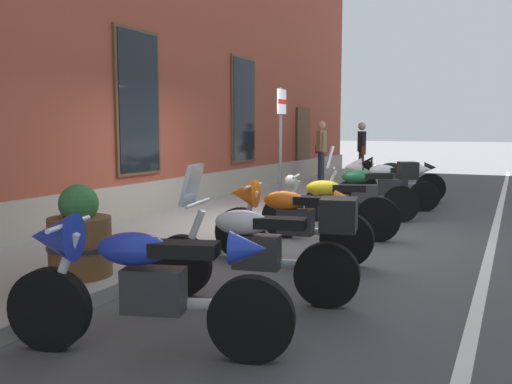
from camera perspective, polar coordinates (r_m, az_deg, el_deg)
The scene contains 14 objects.
ground_plane at distance 8.77m, azimuth 1.58°, elevation -4.29°, with size 140.00×140.00×0.00m, color #424244.
sidewalk at distance 9.34m, azimuth -5.64°, elevation -3.21°, with size 30.51×2.56×0.14m, color gray.
lane_stripe at distance 8.06m, azimuth 23.00°, elevation -5.74°, with size 30.51×0.12×0.01m, color silver.
motorcycle_blue_sport at distance 4.12m, azimuth -12.33°, elevation -8.79°, with size 0.84×2.08×1.04m.
motorcycle_silver_touring at distance 5.23m, azimuth 0.81°, elevation -5.57°, with size 0.77×2.03×1.31m.
motorcycle_orange_sport at distance 6.86m, azimuth 3.12°, elevation -2.62°, with size 0.62×2.02×1.02m.
motorcycle_yellow_naked at distance 8.27m, azimuth 7.53°, elevation -1.61°, with size 0.72×2.02×0.96m.
motorcycle_green_touring at distance 9.99m, azimuth 11.49°, elevation 0.18°, with size 1.00×1.93×1.36m.
motorcycle_white_sport at distance 11.38m, azimuth 12.95°, elevation 0.98°, with size 0.95×2.00×1.07m.
motorcycle_black_sport at distance 12.93m, azimuth 13.91°, elevation 1.49°, with size 0.66×2.15×1.02m.
pedestrian_tan_coat at distance 16.11m, azimuth 6.75°, elevation 4.59°, with size 0.57×0.47×1.73m.
pedestrian_dark_jacket at distance 16.53m, azimuth 10.85°, elevation 4.50°, with size 0.63×0.37×1.70m.
parking_sign at distance 10.06m, azimuth 2.59°, elevation 6.26°, with size 0.36×0.07×2.24m.
barrel_planter at distance 5.93m, azimuth -17.72°, elevation -4.57°, with size 0.66×0.66×0.95m.
Camera 1 is at (-7.89, -3.46, 1.64)m, focal length 38.75 mm.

